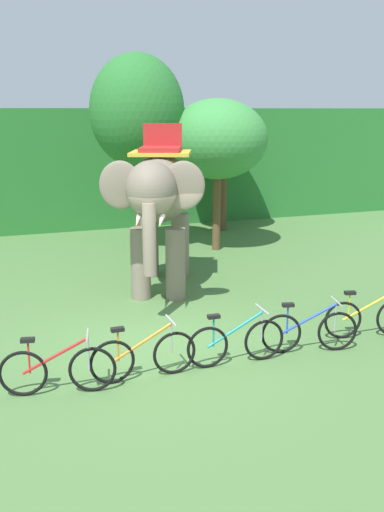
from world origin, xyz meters
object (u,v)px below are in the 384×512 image
(bike_orange, at_px, (144,356))
(tree_left, at_px, (217,140))
(bike_blue, at_px, (309,331))
(bike_teal, at_px, (236,342))
(bike_red, at_px, (58,370))
(tree_center_left, at_px, (222,143))
(elephant, at_px, (160,197))
(tree_center_right, at_px, (137,112))
(bike_yellow, at_px, (369,317))

(bike_orange, bearing_deg, tree_left, 60.78)
(bike_blue, bearing_deg, bike_orange, -179.16)
(tree_left, height_order, bike_teal, tree_left)
(bike_teal, bearing_deg, bike_red, -178.51)
(tree_center_left, xyz_separation_m, bike_red, (-6.74, -10.17, -2.60))
(bike_teal, bearing_deg, elephant, 90.92)
(tree_center_right, height_order, bike_orange, tree_center_right)
(bike_red, bearing_deg, tree_center_right, 67.84)
(tree_center_right, bearing_deg, tree_center_left, 30.58)
(tree_center_right, xyz_separation_m, tree_center_left, (3.42, 2.02, -1.04))
(tree_center_left, xyz_separation_m, bike_orange, (-5.42, -10.11, -2.60))
(tree_center_right, distance_m, bike_yellow, 8.95)
(tree_center_right, distance_m, bike_teal, 8.87)
(elephant, distance_m, bike_yellow, 5.19)
(bike_teal, xyz_separation_m, bike_yellow, (2.77, 0.25, 0.00))
(tree_center_left, bearing_deg, bike_orange, -118.19)
(bike_red, distance_m, bike_orange, 1.32)
(tree_center_right, xyz_separation_m, elephant, (-0.50, -3.89, -1.83))
(tree_center_left, distance_m, bike_yellow, 10.25)
(bike_teal, height_order, bike_blue, same)
(tree_center_right, xyz_separation_m, bike_teal, (-0.43, -8.08, -3.65))
(bike_red, distance_m, bike_blue, 4.28)
(tree_center_left, distance_m, bike_orange, 11.77)
(bike_red, relative_size, bike_yellow, 1.00)
(bike_orange, distance_m, bike_blue, 2.96)
(tree_center_left, xyz_separation_m, elephant, (-3.92, -5.91, -0.79))
(bike_orange, relative_size, bike_yellow, 1.01)
(elephant, xyz_separation_m, bike_yellow, (2.83, -3.94, -1.82))
(tree_center_right, xyz_separation_m, bike_orange, (-2.00, -8.09, -3.65))
(tree_center_right, bearing_deg, tree_left, -14.81)
(bike_red, bearing_deg, bike_orange, 2.47)
(elephant, bearing_deg, bike_yellow, -54.31)
(bike_teal, distance_m, bike_yellow, 2.78)
(bike_teal, bearing_deg, bike_orange, -179.33)
(tree_center_left, xyz_separation_m, bike_teal, (-3.85, -10.10, -2.60))
(bike_teal, bearing_deg, bike_blue, 1.02)
(tree_center_right, bearing_deg, bike_yellow, -73.40)
(tree_left, bearing_deg, bike_blue, -99.46)
(elephant, height_order, bike_red, elephant)
(bike_red, distance_m, bike_yellow, 5.66)
(tree_left, bearing_deg, tree_center_left, 64.93)
(tree_center_right, height_order, tree_left, tree_center_right)
(tree_left, distance_m, bike_yellow, 7.80)
(bike_yellow, bearing_deg, tree_center_left, 83.73)
(tree_left, xyz_separation_m, bike_yellow, (0.13, -7.25, -2.87))
(elephant, xyz_separation_m, bike_teal, (0.07, -4.19, -1.82))
(tree_left, bearing_deg, elephant, -129.24)
(bike_blue, bearing_deg, tree_left, 80.54)
(tree_center_right, relative_size, elephant, 1.34)
(bike_yellow, bearing_deg, bike_teal, -174.93)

